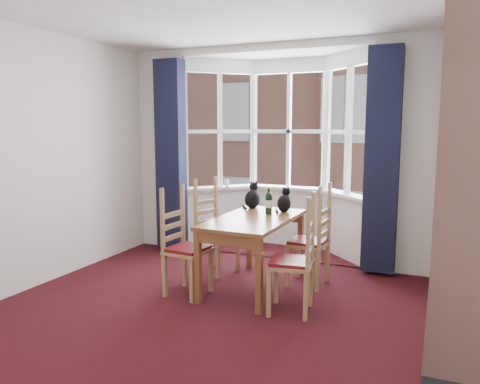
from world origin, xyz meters
The scene contains 19 objects.
floor centered at (0.00, 0.00, 0.00)m, with size 4.50×4.50×0.00m, color black.
wall_left centered at (-2.00, 0.00, 1.40)m, with size 4.50×4.50×0.00m, color silver.
wall_right centered at (2.00, 0.00, 1.40)m, with size 4.50×4.50×0.00m, color silver.
wall_back_pier_left centered at (-1.65, 2.25, 1.40)m, with size 0.70×0.12×2.80m, color silver.
wall_back_pier_right centered at (1.65, 2.25, 1.40)m, with size 0.70×0.12×2.80m, color silver.
bay_window centered at (0.00, 2.75, 1.40)m, with size 2.76×0.94×2.80m.
curtain_left centered at (-1.42, 2.07, 1.35)m, with size 0.38×0.22×2.60m, color black.
curtain_right centered at (1.42, 2.07, 1.35)m, with size 0.38×0.22×2.60m, color black.
dining_table centered at (0.23, 1.05, 0.68)m, with size 0.78×1.42×0.78m.
chair_left_near centered at (-0.42, 0.59, 0.47)m, with size 0.43×0.45×0.92m.
chair_left_far centered at (-0.46, 1.41, 0.47)m, with size 0.50×0.51×0.92m.
chair_right_near centered at (0.89, 0.58, 0.47)m, with size 0.45×0.47×0.92m.
chair_right_far centered at (0.84, 1.38, 0.47)m, with size 0.42×0.44×0.92m.
cat_left centered at (0.00, 1.59, 0.91)m, with size 0.21×0.27×0.33m.
cat_right centered at (0.42, 1.51, 0.89)m, with size 0.15×0.22×0.30m.
wine_bottle centered at (0.30, 1.32, 0.91)m, with size 0.08×0.08×0.30m.
candle_tall centered at (-0.81, 2.60, 0.92)m, with size 0.06×0.06×0.10m, color white.
street centered at (0.00, 32.25, -6.00)m, with size 80.00×80.00×0.00m, color #333335.
tenement_building centered at (0.00, 14.01, 1.60)m, with size 18.40×7.80×15.20m.
Camera 1 is at (2.04, -3.54, 1.77)m, focal length 35.00 mm.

